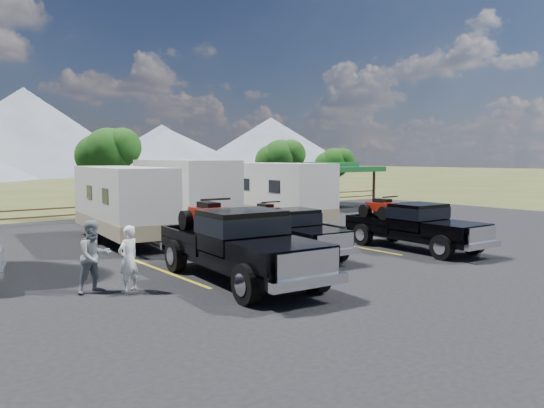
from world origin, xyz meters
TOP-DOWN VIEW (x-y plane):
  - ground at (0.00, 0.00)m, footprint 320.00×320.00m
  - asphalt_lot at (0.00, 3.00)m, footprint 44.00×34.00m
  - stall_lines at (0.00, 4.00)m, footprint 12.12×5.50m
  - tree_ne_a at (8.97, 17.01)m, footprint 3.11×2.92m
  - tree_ne_b at (14.98, 18.01)m, footprint 2.77×2.59m
  - tree_north at (-2.03, 19.02)m, footprint 3.46×3.24m
  - rail_fence at (2.00, 18.50)m, footprint 36.12×0.12m
  - pavilion at (13.00, 17.00)m, footprint 6.20×6.20m
  - rig_left at (-4.87, 1.66)m, footprint 2.88×6.98m
  - rig_center at (-1.24, 3.85)m, footprint 2.44×5.76m
  - rig_right at (3.38, 1.86)m, footprint 2.29×5.99m
  - trailer_left at (-4.79, 10.21)m, footprint 3.07×9.03m
  - trailer_center at (-1.07, 11.94)m, footprint 3.48×9.82m
  - trailer_right at (3.29, 10.55)m, footprint 2.73×9.32m
  - person_a at (-7.86, 2.31)m, footprint 0.75×0.62m
  - person_b at (-8.58, 2.79)m, footprint 1.02×0.85m

SIDE VIEW (x-z plane):
  - ground at x=0.00m, z-range 0.00..0.00m
  - asphalt_lot at x=0.00m, z-range 0.00..0.04m
  - stall_lines at x=0.00m, z-range 0.04..0.05m
  - rail_fence at x=2.00m, z-range 0.11..1.11m
  - person_a at x=-7.86m, z-range 0.04..1.79m
  - rig_center at x=-1.24m, z-range 0.01..1.88m
  - person_b at x=-8.58m, z-range 0.04..1.94m
  - rig_right at x=3.38m, z-range 0.00..1.98m
  - rig_left at x=-4.87m, z-range 0.00..2.27m
  - trailer_left at x=-4.79m, z-range 0.11..3.24m
  - trailer_right at x=3.29m, z-range 0.12..3.35m
  - trailer_center at x=-1.07m, z-range 0.12..3.51m
  - pavilion at x=13.00m, z-range 1.18..4.40m
  - tree_ne_b at x=14.98m, z-range 0.99..5.26m
  - tree_ne_a at x=8.97m, z-range 1.10..5.86m
  - tree_north at x=-2.03m, z-range 1.21..6.46m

